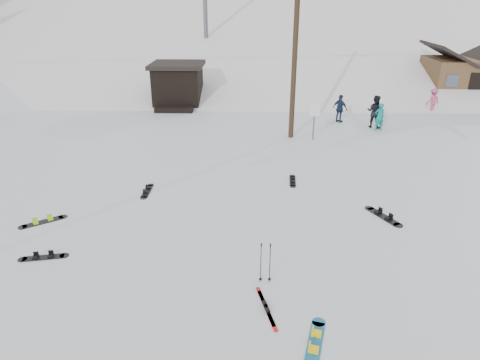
{
  "coord_description": "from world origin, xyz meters",
  "views": [
    {
      "loc": [
        0.02,
        -7.47,
        6.86
      ],
      "look_at": [
        -0.37,
        5.05,
        1.4
      ],
      "focal_mm": 32.0,
      "sensor_mm": 36.0,
      "label": 1
    }
  ],
  "objects_px": {
    "utility_pole": "(295,44)",
    "hero_snowboard": "(315,343)",
    "hero_skis": "(266,308)",
    "cabin": "(463,76)"
  },
  "relations": [
    {
      "from": "cabin",
      "to": "hero_snowboard",
      "type": "bearing_deg",
      "value": -119.08
    },
    {
      "from": "utility_pole",
      "to": "hero_snowboard",
      "type": "bearing_deg",
      "value": -92.39
    },
    {
      "from": "utility_pole",
      "to": "hero_snowboard",
      "type": "relative_size",
      "value": 5.7
    },
    {
      "from": "cabin",
      "to": "hero_snowboard",
      "type": "xyz_separation_m",
      "value": [
        -13.6,
        -24.45,
        -1.45
      ]
    },
    {
      "from": "hero_skis",
      "to": "cabin",
      "type": "bearing_deg",
      "value": 43.07
    },
    {
      "from": "cabin",
      "to": "utility_pole",
      "type": "bearing_deg",
      "value": -142.44
    },
    {
      "from": "hero_snowboard",
      "to": "hero_skis",
      "type": "height_order",
      "value": "hero_snowboard"
    },
    {
      "from": "utility_pole",
      "to": "cabin",
      "type": "relative_size",
      "value": 1.67
    },
    {
      "from": "hero_snowboard",
      "to": "hero_skis",
      "type": "bearing_deg",
      "value": 57.53
    },
    {
      "from": "hero_snowboard",
      "to": "cabin",
      "type": "bearing_deg",
      "value": -14.33
    }
  ]
}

